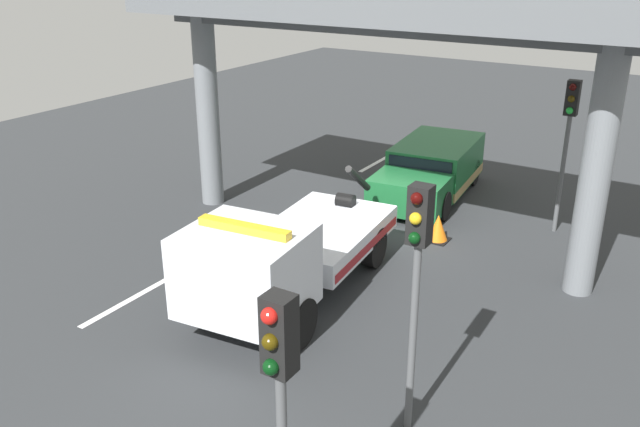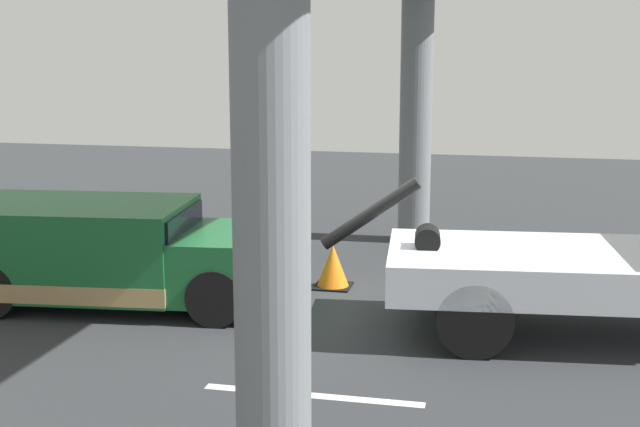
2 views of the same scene
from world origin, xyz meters
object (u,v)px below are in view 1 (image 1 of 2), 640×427
traffic_light_far (417,258)px  traffic_light_near (569,124)px  traffic_cone_orange (438,228)px  traffic_light_mid (280,388)px  tow_truck_white (282,256)px  towed_van_green (431,171)px

traffic_light_far → traffic_light_near: bearing=180.0°
traffic_light_near → traffic_cone_orange: size_ratio=5.71×
traffic_light_near → traffic_light_mid: 13.00m
tow_truck_white → traffic_light_mid: (5.69, 3.99, 1.76)m
tow_truck_white → traffic_cone_orange: tow_truck_white is taller
tow_truck_white → traffic_light_far: bearing=61.3°
traffic_light_far → traffic_light_mid: traffic_light_far is taller
traffic_light_near → traffic_light_far: (9.50, 0.00, 0.03)m
traffic_light_near → traffic_cone_orange: bearing=-47.4°
tow_truck_white → towed_van_green: 8.23m
traffic_light_far → traffic_light_mid: size_ratio=1.03×
towed_van_green → traffic_light_far: size_ratio=1.29×
tow_truck_white → traffic_light_near: size_ratio=1.77×
traffic_light_far → traffic_light_mid: bearing=0.0°
tow_truck_white → traffic_cone_orange: size_ratio=10.12×
towed_van_green → tow_truck_white: bearing=0.6°
tow_truck_white → traffic_light_near: traffic_light_near is taller
towed_van_green → traffic_light_far: (10.41, 4.08, 2.27)m
traffic_light_mid → towed_van_green: bearing=-163.7°
tow_truck_white → traffic_cone_orange: (-5.03, 1.51, -0.86)m
traffic_light_near → towed_van_green: bearing=-102.6°
tow_truck_white → towed_van_green: bearing=-179.4°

